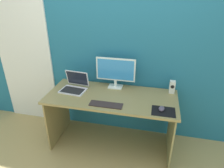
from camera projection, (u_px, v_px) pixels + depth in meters
The scene contains 10 objects.
ground_plane at pixel (111, 143), 2.78m from camera, with size 8.00×8.00×0.00m, color tan.
wall_back at pixel (118, 47), 2.56m from camera, with size 6.00×0.04×2.50m, color #216887.
door_left at pixel (25, 58), 2.91m from camera, with size 0.82×0.02×2.02m, color white.
desk at pixel (111, 106), 2.51m from camera, with size 1.58×0.67×0.74m.
monitor at pixel (116, 71), 2.56m from camera, with size 0.50×0.14×0.40m.
speaker_right at pixel (172, 87), 2.49m from camera, with size 0.07×0.07×0.16m.
laptop at pixel (74, 86), 2.57m from camera, with size 0.34×0.30×0.23m.
keyboard_external at pixel (106, 105), 2.26m from camera, with size 0.38×0.12×0.01m, color #2F2423.
mousepad at pixel (163, 111), 2.14m from camera, with size 0.25×0.20×0.00m, color black.
mouse at pixel (162, 109), 2.16m from camera, with size 0.06×0.10×0.04m, color #4F4458.
Camera 1 is at (0.48, -2.08, 1.95)m, focal length 32.32 mm.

